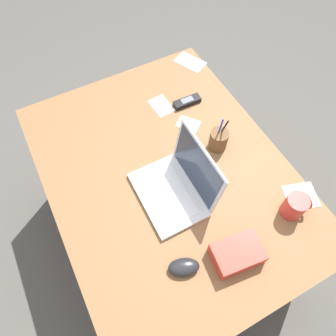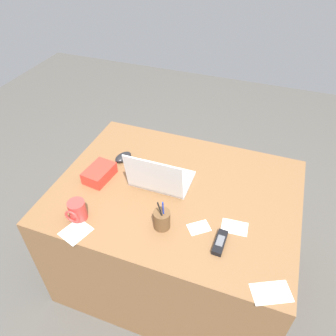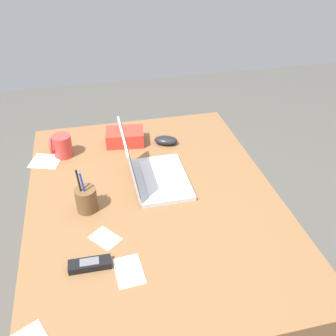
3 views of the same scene
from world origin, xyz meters
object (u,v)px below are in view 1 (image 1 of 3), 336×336
Objects in this scene: snack_bag at (237,254)px; pen_holder at (218,140)px; computer_mouse at (184,267)px; laptop at (177,186)px; cordless_phone at (187,102)px; coffee_mug_white at (295,206)px.

pen_holder is at bearing 155.66° from snack_bag.
computer_mouse is at bearing -104.93° from snack_bag.
laptop is at bearing 177.39° from computer_mouse.
computer_mouse is 0.63× the size of snack_bag.
cordless_phone is at bearing 145.57° from laptop.
computer_mouse is (0.28, -0.13, -0.03)m from laptop.
pen_holder reaches higher than cordless_phone.
cordless_phone is 0.77× the size of snack_bag.
coffee_mug_white is at bearing 7.09° from cordless_phone.
coffee_mug_white is 0.40m from pen_holder.
cordless_phone is 0.76× the size of pen_holder.
coffee_mug_white is 0.29m from snack_bag.
laptop is at bearing -169.31° from snack_bag.
snack_bag is (0.72, -0.20, 0.02)m from cordless_phone.
laptop is at bearing -128.82° from coffee_mug_white.
computer_mouse is 0.48m from coffee_mug_white.
snack_bag is (0.05, -0.29, -0.02)m from coffee_mug_white.
laptop is 1.80× the size of snack_bag.
laptop reaches higher than coffee_mug_white.
coffee_mug_white is 0.76× the size of cordless_phone.
cordless_phone is (-0.67, 0.39, -0.01)m from computer_mouse.
coffee_mug_white is at bearing 111.18° from computer_mouse.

